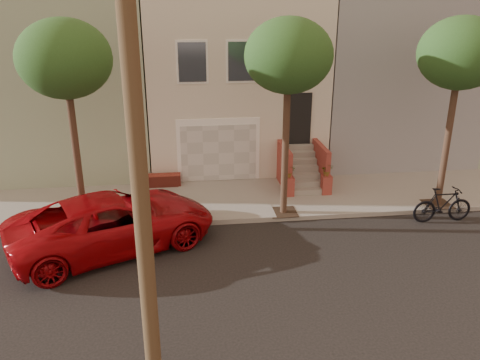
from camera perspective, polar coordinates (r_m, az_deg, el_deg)
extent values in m
plane|color=black|center=(13.00, 4.25, -11.69)|extent=(90.00, 90.00, 0.00)
cube|color=gray|center=(17.65, 0.93, -2.24)|extent=(40.00, 3.70, 0.15)
cube|color=beige|center=(22.31, -1.13, 12.17)|extent=(7.00, 8.00, 7.00)
cube|color=gray|center=(22.65, -18.85, 11.22)|extent=(6.50, 8.00, 7.00)
cube|color=gray|center=(23.98, 15.63, 12.03)|extent=(6.50, 8.00, 7.00)
cube|color=white|center=(18.85, -2.54, 3.54)|extent=(3.20, 0.12, 2.50)
cube|color=silver|center=(18.83, -2.52, 3.20)|extent=(2.90, 0.06, 2.20)
cube|color=gray|center=(17.52, -1.98, -2.13)|extent=(3.20, 3.70, 0.02)
cube|color=maroon|center=(18.85, -9.09, -0.02)|extent=(1.40, 0.45, 0.44)
cube|color=black|center=(18.99, 6.85, 7.13)|extent=(1.00, 0.06, 2.00)
cube|color=#3F4751|center=(18.06, -5.63, 13.59)|extent=(1.00, 0.06, 1.40)
cube|color=white|center=(18.08, -5.63, 13.60)|extent=(1.15, 0.05, 1.55)
cube|color=#3F4751|center=(18.20, 0.21, 13.74)|extent=(1.00, 0.06, 1.40)
cube|color=white|center=(18.22, 0.20, 13.74)|extent=(1.15, 0.05, 1.55)
cube|color=#3F4751|center=(18.51, 5.91, 13.75)|extent=(1.00, 0.06, 1.40)
cube|color=white|center=(18.53, 5.89, 13.76)|extent=(1.15, 0.05, 1.55)
cube|color=gray|center=(18.03, 7.87, -1.34)|extent=(1.20, 0.28, 0.20)
cube|color=gray|center=(18.21, 7.68, -0.43)|extent=(1.20, 0.28, 0.20)
cube|color=gray|center=(18.39, 7.49, 0.46)|extent=(1.20, 0.28, 0.20)
cube|color=gray|center=(18.58, 7.31, 1.34)|extent=(1.20, 0.28, 0.20)
cube|color=gray|center=(18.77, 7.13, 2.20)|extent=(1.20, 0.28, 0.20)
cube|color=gray|center=(18.97, 6.96, 3.04)|extent=(1.20, 0.28, 0.20)
cube|color=gray|center=(19.17, 6.79, 3.86)|extent=(1.20, 0.28, 0.20)
cube|color=brown|center=(18.39, 5.21, 1.55)|extent=(0.18, 1.96, 1.60)
cube|color=brown|center=(18.73, 9.40, 1.71)|extent=(0.18, 1.96, 1.60)
cube|color=brown|center=(17.74, 5.75, -0.75)|extent=(0.35, 0.35, 0.70)
imported|color=#204017|center=(17.54, 5.82, 1.00)|extent=(0.40, 0.35, 0.45)
cube|color=brown|center=(18.09, 10.08, -0.54)|extent=(0.35, 0.35, 0.70)
imported|color=#204017|center=(17.89, 10.20, 1.18)|extent=(0.41, 0.35, 0.45)
cube|color=#2D2116|center=(16.46, -17.72, -4.74)|extent=(0.90, 0.90, 0.02)
cylinder|color=#382419|center=(15.71, -18.54, 2.19)|extent=(0.22, 0.22, 4.20)
ellipsoid|color=#204017|center=(15.09, -19.87, 13.23)|extent=(2.70, 2.57, 2.29)
cube|color=#2D2116|center=(16.47, 5.09, -3.76)|extent=(0.90, 0.90, 0.02)
cylinder|color=#382419|center=(15.73, 5.33, 3.21)|extent=(0.22, 0.22, 4.20)
ellipsoid|color=#204017|center=(15.10, 5.72, 14.32)|extent=(2.70, 2.57, 2.29)
cube|color=#2D2116|center=(18.38, 22.13, -2.63)|extent=(0.90, 0.90, 0.02)
cylinder|color=#382419|center=(17.71, 23.03, 3.62)|extent=(0.22, 0.22, 4.20)
ellipsoid|color=#204017|center=(17.16, 24.48, 13.39)|extent=(2.70, 2.57, 2.29)
cylinder|color=#483121|center=(7.83, -12.16, 5.84)|extent=(0.30, 0.30, 10.00)
imported|color=#99070D|center=(14.63, -14.59, -4.80)|extent=(6.50, 4.88, 1.64)
imported|color=black|center=(17.18, 22.68, -2.70)|extent=(1.99, 0.57, 1.19)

